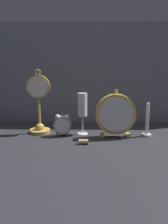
{
  "coord_description": "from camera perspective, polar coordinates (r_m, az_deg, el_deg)",
  "views": [
    {
      "loc": [
        0.02,
        -1.09,
        0.38
      ],
      "look_at": [
        0.0,
        0.08,
        0.12
      ],
      "focal_mm": 40.0,
      "sensor_mm": 36.0,
      "label": 1
    }
  ],
  "objects": [
    {
      "name": "ground_plane",
      "position": [
        1.15,
        -0.08,
        -6.55
      ],
      "size": [
        4.0,
        4.0,
        0.0
      ],
      "primitive_type": "plane",
      "color": "#232328"
    },
    {
      "name": "brass_candlestick",
      "position": [
        1.24,
        14.2,
        -2.85
      ],
      "size": [
        0.05,
        0.05,
        0.16
      ],
      "color": "silver",
      "rests_on": "ground_plane"
    },
    {
      "name": "champagne_flute",
      "position": [
        1.21,
        -0.36,
        1.04
      ],
      "size": [
        0.05,
        0.05,
        0.21
      ],
      "color": "silver",
      "rests_on": "ground_plane"
    },
    {
      "name": "wine_cork",
      "position": [
        1.11,
        0.11,
        -6.79
      ],
      "size": [
        0.04,
        0.02,
        0.02
      ],
      "primitive_type": "cylinder",
      "rotation": [
        0.0,
        1.57,
        0.0
      ],
      "color": "tan",
      "rests_on": "ground_plane"
    },
    {
      "name": "pocket_watch_on_stand",
      "position": [
        1.26,
        -10.27,
        0.86
      ],
      "size": [
        0.12,
        0.1,
        0.32
      ],
      "color": "gold",
      "rests_on": "ground_plane"
    },
    {
      "name": "alarm_clock_twin_bell",
      "position": [
        1.21,
        -5.0,
        -2.78
      ],
      "size": [
        0.09,
        0.03,
        0.11
      ],
      "color": "gray",
      "rests_on": "ground_plane"
    },
    {
      "name": "mantel_clock_silver",
      "position": [
        1.18,
        7.22,
        -0.53
      ],
      "size": [
        0.19,
        0.04,
        0.23
      ],
      "color": "gold",
      "rests_on": "ground_plane"
    },
    {
      "name": "fabric_backdrop_drape",
      "position": [
        1.42,
        0.2,
        8.67
      ],
      "size": [
        1.48,
        0.01,
        0.56
      ],
      "primitive_type": "cube",
      "color": "slate",
      "rests_on": "ground_plane"
    }
  ]
}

